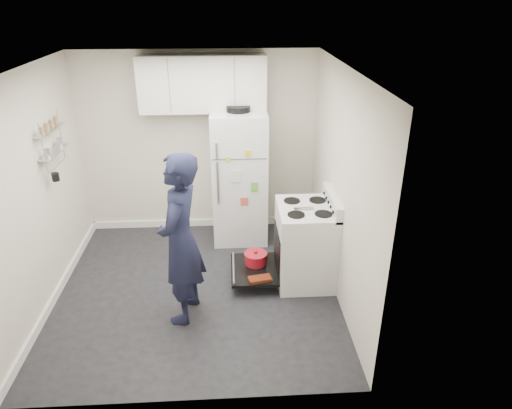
{
  "coord_description": "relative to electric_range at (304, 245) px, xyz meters",
  "views": [
    {
      "loc": [
        0.42,
        -4.43,
        3.19
      ],
      "look_at": [
        0.69,
        0.06,
        1.05
      ],
      "focal_mm": 32.0,
      "sensor_mm": 36.0,
      "label": 1
    }
  ],
  "objects": [
    {
      "name": "electric_range",
      "position": [
        0.0,
        0.0,
        0.0
      ],
      "size": [
        0.66,
        0.76,
        1.1
      ],
      "color": "silver",
      "rests_on": "ground"
    },
    {
      "name": "person",
      "position": [
        -1.36,
        -0.59,
        0.45
      ],
      "size": [
        0.56,
        0.74,
        1.83
      ],
      "primitive_type": "imported",
      "rotation": [
        0.0,
        0.0,
        -1.77
      ],
      "color": "#161831",
      "rests_on": "ground"
    },
    {
      "name": "upper_cabinets",
      "position": [
        -1.16,
        1.28,
        1.63
      ],
      "size": [
        1.6,
        0.33,
        0.7
      ],
      "primitive_type": "cube",
      "color": "silver",
      "rests_on": "room"
    },
    {
      "name": "room",
      "position": [
        -1.29,
        -0.12,
        0.74
      ],
      "size": [
        3.21,
        3.21,
        2.51
      ],
      "color": "black",
      "rests_on": "ground"
    },
    {
      "name": "refrigerator",
      "position": [
        -0.72,
        1.1,
        0.43
      ],
      "size": [
        0.72,
        0.74,
        1.85
      ],
      "color": "silver",
      "rests_on": "ground"
    },
    {
      "name": "wall_shelf_rack",
      "position": [
        -2.78,
        0.34,
        1.21
      ],
      "size": [
        0.14,
        0.6,
        0.61
      ],
      "color": "#B2B2B7",
      "rests_on": "room"
    },
    {
      "name": "open_oven_door",
      "position": [
        -0.58,
        0.04,
        -0.28
      ],
      "size": [
        0.55,
        0.7,
        0.22
      ],
      "color": "black",
      "rests_on": "ground"
    }
  ]
}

